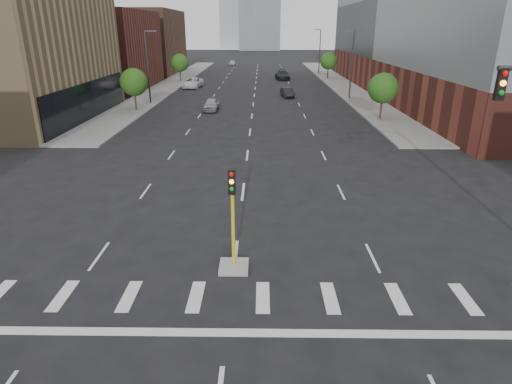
{
  "coord_description": "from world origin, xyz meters",
  "views": [
    {
      "loc": [
        1.13,
        -6.44,
        9.37
      ],
      "look_at": [
        0.89,
        11.42,
        2.5
      ],
      "focal_mm": 30.0,
      "sensor_mm": 36.0,
      "label": 1
    }
  ],
  "objects_px": {
    "car_near_left": "(211,105)",
    "car_far_left": "(192,83)",
    "median_traffic_signal": "(233,248)",
    "car_deep_right": "(282,75)",
    "car_distant": "(232,63)",
    "car_mid_right": "(287,92)"
  },
  "relations": [
    {
      "from": "median_traffic_signal",
      "to": "car_mid_right",
      "type": "xyz_separation_m",
      "value": [
        4.81,
        47.35,
        -0.31
      ]
    },
    {
      "from": "car_deep_right",
      "to": "median_traffic_signal",
      "type": "bearing_deg",
      "value": -99.23
    },
    {
      "from": "car_far_left",
      "to": "car_near_left",
      "type": "bearing_deg",
      "value": -69.42
    },
    {
      "from": "median_traffic_signal",
      "to": "car_deep_right",
      "type": "bearing_deg",
      "value": 85.84
    },
    {
      "from": "car_near_left",
      "to": "car_far_left",
      "type": "relative_size",
      "value": 0.72
    },
    {
      "from": "car_near_left",
      "to": "car_mid_right",
      "type": "distance_m",
      "value": 14.69
    },
    {
      "from": "car_mid_right",
      "to": "car_distant",
      "type": "relative_size",
      "value": 0.99
    },
    {
      "from": "median_traffic_signal",
      "to": "car_deep_right",
      "type": "distance_m",
      "value": 69.97
    },
    {
      "from": "car_near_left",
      "to": "car_far_left",
      "type": "height_order",
      "value": "car_far_left"
    },
    {
      "from": "car_far_left",
      "to": "car_distant",
      "type": "bearing_deg",
      "value": 91.17
    },
    {
      "from": "car_near_left",
      "to": "car_deep_right",
      "type": "xyz_separation_m",
      "value": [
        10.05,
        33.39,
        0.14
      ]
    },
    {
      "from": "median_traffic_signal",
      "to": "car_near_left",
      "type": "bearing_deg",
      "value": 97.79
    },
    {
      "from": "car_distant",
      "to": "car_mid_right",
      "type": "bearing_deg",
      "value": -77.64
    },
    {
      "from": "median_traffic_signal",
      "to": "car_distant",
      "type": "bearing_deg",
      "value": 93.77
    },
    {
      "from": "car_mid_right",
      "to": "car_near_left",
      "type": "bearing_deg",
      "value": -141.08
    },
    {
      "from": "car_mid_right",
      "to": "car_distant",
      "type": "bearing_deg",
      "value": 92.55
    },
    {
      "from": "car_far_left",
      "to": "car_distant",
      "type": "relative_size",
      "value": 1.43
    },
    {
      "from": "car_mid_right",
      "to": "car_distant",
      "type": "distance_m",
      "value": 56.21
    },
    {
      "from": "median_traffic_signal",
      "to": "car_distant",
      "type": "distance_m",
      "value": 102.59
    },
    {
      "from": "car_far_left",
      "to": "car_distant",
      "type": "xyz_separation_m",
      "value": [
        3.76,
        44.82,
        -0.12
      ]
    },
    {
      "from": "median_traffic_signal",
      "to": "car_mid_right",
      "type": "distance_m",
      "value": 47.6
    },
    {
      "from": "car_deep_right",
      "to": "car_far_left",
      "type": "bearing_deg",
      "value": -146.91
    }
  ]
}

